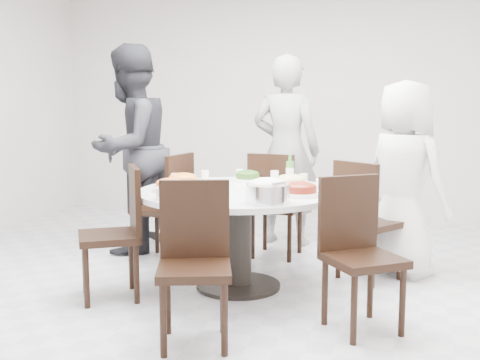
% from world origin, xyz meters
% --- Properties ---
extents(floor, '(6.00, 6.00, 0.01)m').
position_xyz_m(floor, '(0.00, 0.00, 0.00)').
color(floor, silver).
rests_on(floor, ground).
extents(wall_back, '(6.00, 0.01, 2.80)m').
position_xyz_m(wall_back, '(0.00, 3.00, 1.40)').
color(wall_back, beige).
rests_on(wall_back, ground).
extents(dining_table, '(1.50, 1.50, 0.75)m').
position_xyz_m(dining_table, '(-0.00, 0.20, 0.38)').
color(dining_table, white).
rests_on(dining_table, floor).
extents(chair_ne, '(0.59, 0.59, 0.95)m').
position_xyz_m(chair_ne, '(0.95, 0.69, 0.47)').
color(chair_ne, black).
rests_on(chair_ne, floor).
extents(chair_n, '(0.46, 0.46, 0.95)m').
position_xyz_m(chair_n, '(0.10, 1.17, 0.47)').
color(chair_n, black).
rests_on(chair_n, floor).
extents(chair_nw, '(0.49, 0.49, 0.95)m').
position_xyz_m(chair_nw, '(-0.86, 0.79, 0.47)').
color(chair_nw, black).
rests_on(chair_nw, floor).
extents(chair_sw, '(0.58, 0.58, 0.95)m').
position_xyz_m(chair_sw, '(-0.83, -0.27, 0.47)').
color(chair_sw, black).
rests_on(chair_sw, floor).
extents(chair_s, '(0.53, 0.53, 0.95)m').
position_xyz_m(chair_s, '(0.03, -0.89, 0.47)').
color(chair_s, black).
rests_on(chair_s, floor).
extents(chair_se, '(0.59, 0.59, 0.95)m').
position_xyz_m(chair_se, '(0.97, -0.41, 0.47)').
color(chair_se, black).
rests_on(chair_se, floor).
extents(diner_right, '(0.91, 0.87, 1.57)m').
position_xyz_m(diner_right, '(1.19, 0.89, 0.79)').
color(diner_right, silver).
rests_on(diner_right, floor).
extents(diner_middle, '(0.72, 0.51, 1.84)m').
position_xyz_m(diner_middle, '(0.08, 1.67, 0.92)').
color(diner_middle, black).
rests_on(diner_middle, floor).
extents(diner_left, '(0.89, 1.05, 1.92)m').
position_xyz_m(diner_left, '(-1.26, 1.02, 0.96)').
color(diner_left, black).
rests_on(diner_left, floor).
extents(dish_greens, '(0.25, 0.25, 0.06)m').
position_xyz_m(dish_greens, '(-0.05, 0.67, 0.78)').
color(dish_greens, white).
rests_on(dish_greens, dining_table).
extents(dish_pale, '(0.28, 0.28, 0.08)m').
position_xyz_m(dish_pale, '(0.35, 0.47, 0.79)').
color(dish_pale, white).
rests_on(dish_pale, dining_table).
extents(dish_orange, '(0.28, 0.28, 0.08)m').
position_xyz_m(dish_orange, '(-0.49, 0.33, 0.79)').
color(dish_orange, white).
rests_on(dish_orange, dining_table).
extents(dish_redbrown, '(0.30, 0.30, 0.07)m').
position_xyz_m(dish_redbrown, '(0.49, 0.07, 0.79)').
color(dish_redbrown, white).
rests_on(dish_redbrown, dining_table).
extents(dish_tofu, '(0.28, 0.28, 0.07)m').
position_xyz_m(dish_tofu, '(-0.47, 0.03, 0.79)').
color(dish_tofu, white).
rests_on(dish_tofu, dining_table).
extents(rice_bowl, '(0.29, 0.29, 0.12)m').
position_xyz_m(rice_bowl, '(0.33, -0.26, 0.81)').
color(rice_bowl, silver).
rests_on(rice_bowl, dining_table).
extents(soup_bowl, '(0.26, 0.26, 0.08)m').
position_xyz_m(soup_bowl, '(-0.31, -0.29, 0.79)').
color(soup_bowl, white).
rests_on(soup_bowl, dining_table).
extents(beverage_bottle, '(0.06, 0.06, 0.22)m').
position_xyz_m(beverage_bottle, '(0.29, 0.72, 0.86)').
color(beverage_bottle, '#3C7E32').
rests_on(beverage_bottle, dining_table).
extents(tea_cups, '(0.07, 0.07, 0.08)m').
position_xyz_m(tea_cups, '(0.03, 0.82, 0.79)').
color(tea_cups, white).
rests_on(tea_cups, dining_table).
extents(chopsticks, '(0.24, 0.04, 0.01)m').
position_xyz_m(chopsticks, '(-0.02, 0.87, 0.76)').
color(chopsticks, tan).
rests_on(chopsticks, dining_table).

